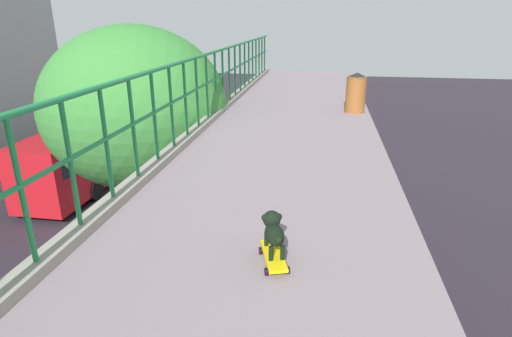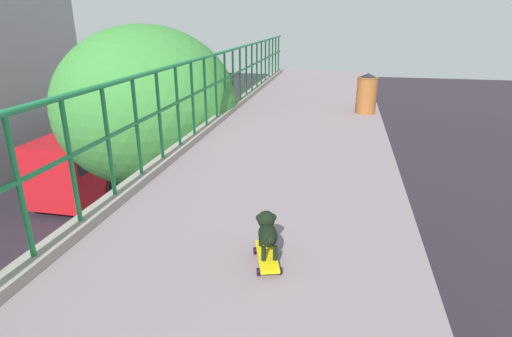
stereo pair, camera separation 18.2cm
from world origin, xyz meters
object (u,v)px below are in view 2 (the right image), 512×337
at_px(toy_skateboard, 267,257).
at_px(small_dog, 267,230).
at_px(litter_bin, 367,93).
at_px(city_bus, 121,140).

xyz_separation_m(toy_skateboard, small_dog, (-0.01, 0.07, 0.20)).
distance_m(small_dog, litter_bin, 5.92).
bearing_deg(city_bus, toy_skateboard, -56.44).
bearing_deg(small_dog, litter_bin, 80.36).
relative_size(city_bus, small_dog, 28.86).
height_order(small_dog, litter_bin, litter_bin).
bearing_deg(litter_bin, toy_skateboard, -99.41).
bearing_deg(toy_skateboard, litter_bin, 80.59).
relative_size(toy_skateboard, litter_bin, 0.61).
distance_m(toy_skateboard, small_dog, 0.21).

